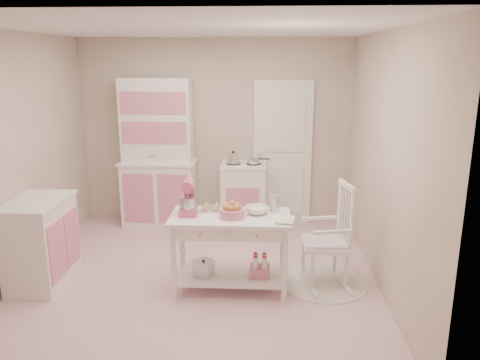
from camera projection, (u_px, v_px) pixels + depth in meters
The scene contains 14 objects.
room_shell at pixel (196, 127), 4.70m from camera, with size 3.84×3.84×2.62m.
door at pixel (283, 153), 6.62m from camera, with size 0.82×0.05×2.04m, color white.
hutch at pixel (158, 154), 6.50m from camera, with size 1.06×0.50×2.08m, color white.
stove at pixel (243, 196), 6.53m from camera, with size 0.62×0.57×0.92m, color white.
base_cabinet at pixel (41, 242), 4.87m from camera, with size 0.54×0.84×0.92m, color white.
lace_rug at pixel (323, 283), 4.98m from camera, with size 0.92×0.92×0.01m, color white.
rocking_chair at pixel (326, 235), 4.84m from camera, with size 0.48×0.72×1.10m, color white.
work_table at pixel (231, 253), 4.76m from camera, with size 1.20×0.60×0.80m, color white.
stand_mixer at pixel (188, 198), 4.66m from camera, with size 0.20×0.28×0.34m, color #D05779.
cookie_tray at pixel (217, 209), 4.84m from camera, with size 0.34×0.24×0.02m, color silver.
bread_basket at pixel (232, 213), 4.60m from camera, with size 0.25×0.25×0.09m, color pink.
mixing_bowl at pixel (257, 210), 4.72m from camera, with size 0.24×0.24×0.08m, color white.
metal_pitcher at pixel (274, 203), 4.77m from camera, with size 0.10×0.10×0.17m, color silver.
recipe_book at pixel (276, 219), 4.52m from camera, with size 0.18×0.24×0.02m, color white.
Camera 1 is at (0.68, -4.65, 2.32)m, focal length 35.00 mm.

